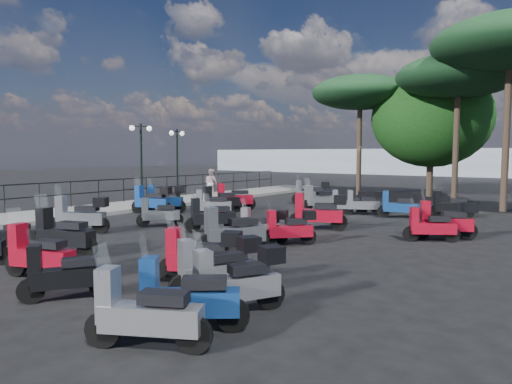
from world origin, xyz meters
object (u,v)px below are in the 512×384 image
Objects in this scene: lamp_post_2 at (177,158)px; scooter_27 at (430,227)px; scooter_3 at (152,200)px; scooter_20 at (232,233)px; scooter_9 at (212,205)px; scooter_25 at (237,282)px; pine_0 at (458,76)px; scooter_29 at (450,206)px; scooter_12 at (38,255)px; scooter_15 at (211,217)px; scooter_23 at (400,205)px; scooter_16 at (319,200)px; scooter_30 at (7,236)px; scooter_5 at (233,198)px; pine_1 at (510,43)px; broadleaf_tree at (431,117)px; scooter_21 at (289,228)px; scooter_24 at (185,299)px; scooter_8 at (159,214)px; scooter_10 at (220,201)px; scooter_18 at (65,275)px; scooter_17 at (348,203)px; scooter_28 at (446,221)px; scooter_2 at (80,215)px; scooter_32 at (363,203)px; scooter_26 at (201,257)px; scooter_11 at (312,193)px; scooter_7 at (63,235)px; scooter_4 at (165,199)px; scooter_14 at (263,226)px; pedestrian_far at (211,183)px; pine_2 at (360,93)px; scooter_22 at (319,213)px.

lamp_post_2 is 2.62× the size of scooter_27.
scooter_20 is (7.29, -3.74, -0.04)m from scooter_3.
scooter_9 is 10.82m from scooter_25.
pine_0 is (6.29, 10.62, 5.66)m from scooter_9.
scooter_12 is at bearing 139.16° from scooter_29.
scooter_23 is at bearing -84.97° from scooter_15.
scooter_16 is at bearing 23.21° from scooter_27.
scooter_30 is at bearing 106.61° from scooter_16.
lamp_post_2 is 2.26× the size of scooter_23.
scooter_5 is 13.03m from pine_1.
broadleaf_tree reaches higher than scooter_12.
scooter_29 is at bearing 0.84° from lamp_post_2.
scooter_24 is at bearing 152.37° from scooter_21.
pine_0 reaches higher than scooter_8.
scooter_18 is (5.33, -10.00, -0.07)m from scooter_10.
scooter_3 reaches higher than scooter_30.
lamp_post_2 is at bearing 60.30° from scooter_17.
scooter_3 reaches higher than scooter_24.
scooter_15 is at bearing 136.18° from scooter_17.
scooter_20 is 6.21m from scooter_28.
scooter_32 is (5.18, 9.09, -0.08)m from scooter_2.
scooter_20 is 1.09× the size of scooter_26.
scooter_26 is (4.93, -12.76, -0.06)m from scooter_11.
scooter_15 is 0.95× the size of scooter_26.
scooter_21 is at bearing -156.20° from scooter_9.
scooter_25 is at bearing -97.45° from scooter_12.
scooter_20 reaches higher than scooter_7.
scooter_4 is 8.29m from scooter_21.
scooter_5 is at bearing -53.45° from scooter_10.
scooter_2 reaches higher than scooter_8.
scooter_14 is at bearing -30.69° from scooter_12.
scooter_11 is at bearing -14.94° from scooter_24.
pedestrian_far is 0.89× the size of scooter_4.
scooter_9 is 13.77m from pine_1.
pine_2 is (3.16, 12.15, 5.38)m from scooter_4.
scooter_4 is at bearing 86.37° from scooter_5.
scooter_32 is (10.34, 0.15, -1.71)m from lamp_post_2.
scooter_17 is at bearing 76.75° from scooter_23.
scooter_10 is 0.99× the size of scooter_23.
scooter_29 is (13.35, 1.21, -1.73)m from lamp_post_2.
scooter_15 is at bearing 87.09° from scooter_28.
scooter_21 is at bearing -94.00° from pine_0.
scooter_24 is at bearing -179.81° from scooter_11.
scooter_4 is at bearing -116.05° from broadleaf_tree.
scooter_15 is at bearing -34.36° from scooter_18.
scooter_20 is (7.29, -4.44, -0.03)m from scooter_4.
scooter_22 is (-0.01, 4.30, 0.05)m from scooter_20.
pine_2 is at bearing -14.89° from scooter_7.
scooter_4 is at bearing 7.66° from scooter_15.
pine_0 reaches higher than scooter_20.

